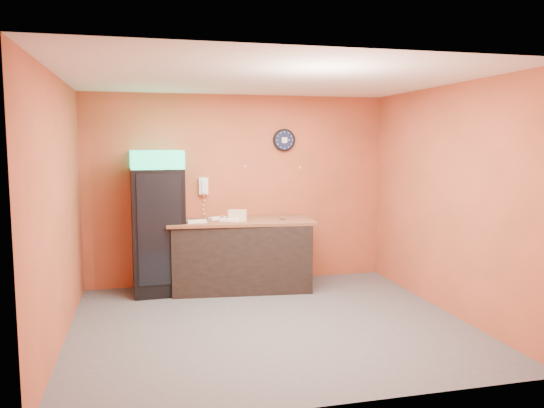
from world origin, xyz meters
name	(u,v)px	position (x,y,z in m)	size (l,w,h in m)	color
floor	(270,324)	(0.00, 0.00, 0.00)	(4.50, 4.50, 0.00)	#47474C
back_wall	(239,189)	(0.00, 2.00, 1.40)	(4.50, 0.02, 2.80)	#CD5439
left_wall	(58,210)	(-2.25, 0.00, 1.40)	(0.02, 4.00, 2.80)	#CD5439
right_wall	(447,199)	(2.25, 0.00, 1.40)	(0.02, 4.00, 2.80)	#CD5439
ceiling	(270,78)	(0.00, 0.00, 2.80)	(4.50, 4.00, 0.02)	white
beverage_cooler	(158,224)	(-1.21, 1.61, 0.97)	(0.73, 0.74, 1.99)	black
prep_counter	(241,256)	(-0.05, 1.57, 0.48)	(1.93, 0.86, 0.96)	black
wall_clock	(284,140)	(0.69, 1.97, 2.14)	(0.34, 0.06, 0.34)	black
wall_phone	(203,186)	(-0.53, 1.95, 1.47)	(0.13, 0.11, 0.24)	white
butcher_paper	(241,221)	(-0.05, 1.57, 0.98)	(2.06, 0.88, 0.04)	brown
sub_roll_stack	(237,216)	(-0.12, 1.43, 1.08)	(0.27, 0.17, 0.16)	beige
wrapped_sandwich_left	(197,222)	(-0.69, 1.42, 1.02)	(0.26, 0.10, 0.04)	white
wrapped_sandwich_mid	(230,220)	(-0.23, 1.45, 1.02)	(0.28, 0.11, 0.04)	white
wrapped_sandwich_right	(217,218)	(-0.37, 1.68, 1.02)	(0.26, 0.10, 0.04)	white
kitchen_tool	(222,218)	(-0.32, 1.61, 1.03)	(0.05, 0.05, 0.05)	silver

